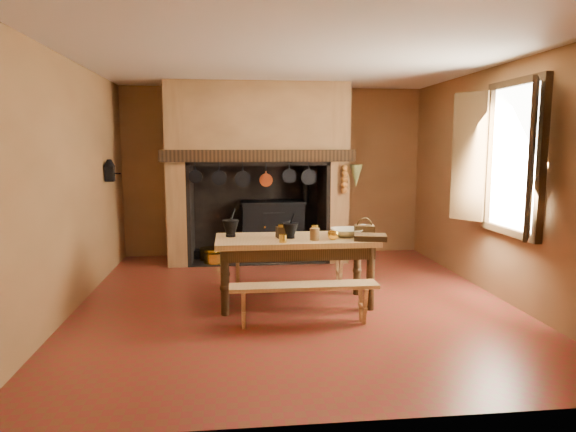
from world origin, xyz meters
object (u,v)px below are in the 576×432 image
object	(u,v)px
iron_range	(273,228)
bench_front	(304,294)
work_table	(295,248)
coffee_grinder	(282,231)
mixing_bowl	(346,232)
wicker_basket	(365,230)

from	to	relation	value
iron_range	bench_front	distance (m)	3.30
work_table	coffee_grinder	distance (m)	0.25
mixing_bowl	coffee_grinder	bearing A→B (deg)	-178.74
iron_range	bench_front	xyz separation A→B (m)	(0.04, -3.29, -0.16)
work_table	bench_front	xyz separation A→B (m)	(0.00, -0.71, -0.34)
wicker_basket	bench_front	bearing A→B (deg)	-129.72
mixing_bowl	wicker_basket	world-z (taller)	wicker_basket
wicker_basket	mixing_bowl	bearing A→B (deg)	-176.12
work_table	mixing_bowl	xyz separation A→B (m)	(0.60, 0.02, 0.17)
bench_front	mixing_bowl	distance (m)	1.08
coffee_grinder	wicker_basket	world-z (taller)	wicker_basket
work_table	bench_front	distance (m)	0.79
iron_range	bench_front	size ratio (longest dim) A/B	1.04
bench_front	wicker_basket	xyz separation A→B (m)	(0.81, 0.71, 0.54)
work_table	coffee_grinder	bearing A→B (deg)	179.30
iron_range	mixing_bowl	xyz separation A→B (m)	(0.65, -2.56, 0.35)
mixing_bowl	wicker_basket	distance (m)	0.21
coffee_grinder	wicker_basket	bearing A→B (deg)	-9.98
coffee_grinder	work_table	bearing A→B (deg)	-10.50
iron_range	coffee_grinder	distance (m)	2.61
bench_front	wicker_basket	distance (m)	1.21
work_table	wicker_basket	bearing A→B (deg)	-0.09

